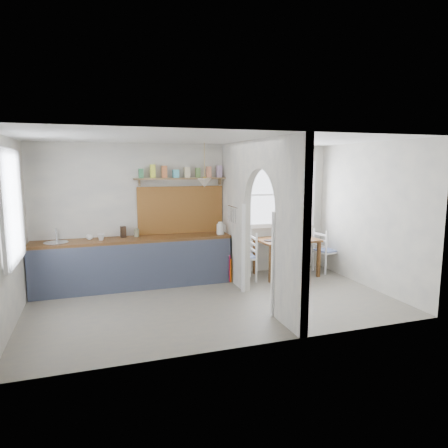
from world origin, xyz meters
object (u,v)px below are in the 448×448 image
object	(u,v)px
vase	(283,232)
chair_left	(243,256)
chair_right	(326,250)
dining_table	(286,257)
kettle	(220,228)

from	to	relation	value
vase	chair_left	bearing A→B (deg)	-162.57
chair_right	dining_table	bearing A→B (deg)	78.79
vase	dining_table	bearing A→B (deg)	-99.58
chair_left	kettle	world-z (taller)	kettle
dining_table	vase	world-z (taller)	vase
chair_right	vase	world-z (taller)	vase
dining_table	kettle	size ratio (longest dim) A/B	5.10
dining_table	vase	size ratio (longest dim) A/B	6.56
chair_right	vase	xyz separation A→B (m)	(-0.88, 0.24, 0.39)
chair_left	kettle	distance (m)	0.70
dining_table	chair_left	world-z (taller)	chair_left
chair_left	vase	xyz separation A→B (m)	(0.99, 0.31, 0.36)
dining_table	chair_right	distance (m)	0.92
dining_table	chair_right	size ratio (longest dim) A/B	1.33
dining_table	chair_left	distance (m)	0.96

